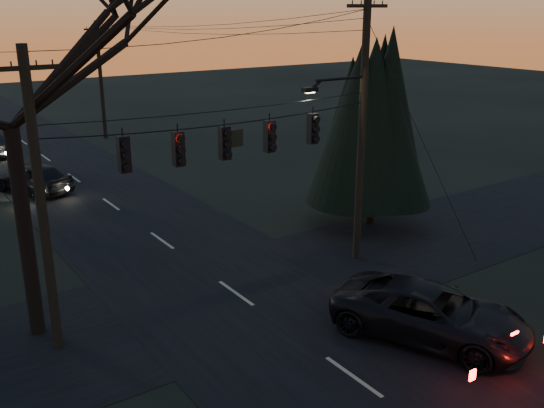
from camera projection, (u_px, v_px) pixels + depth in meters
main_road at (126, 215)px, 28.60m from camera, size 8.00×120.00×0.02m
cross_road at (236, 293)px, 20.76m from camera, size 60.00×7.00×0.02m
utility_pole_right at (356, 258)px, 23.73m from camera, size 5.00×0.30×10.00m
utility_pole_left at (59, 346)px, 17.53m from camera, size 1.80×0.30×8.50m
utility_pole_far_r at (106, 138)px, 45.68m from camera, size 1.80×0.30×8.50m
span_signal_assembly at (226, 141)px, 18.99m from camera, size 11.50×0.44×1.47m
evergreen_right at (374, 129)px, 26.23m from camera, size 4.84×4.84×7.52m
suv_near at (431, 314)px, 17.74m from camera, size 4.77×6.31×1.59m
sedan_oncoming_a at (33, 178)px, 31.88m from camera, size 3.63×5.12×1.62m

